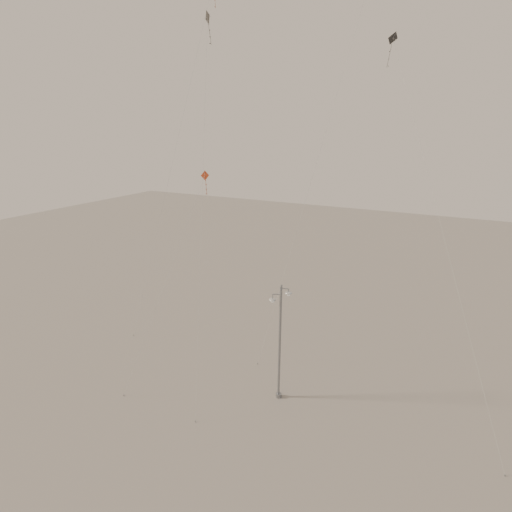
% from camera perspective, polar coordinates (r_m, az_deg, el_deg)
% --- Properties ---
extents(ground, '(160.00, 160.00, 0.00)m').
position_cam_1_polar(ground, '(30.93, -0.44, -21.17)').
color(ground, gray).
rests_on(ground, ground).
extents(street_lamp, '(1.54, 0.91, 9.14)m').
position_cam_1_polar(street_lamp, '(29.47, 3.41, -11.88)').
color(street_lamp, gray).
rests_on(street_lamp, ground).
extents(kite_0, '(6.07, 7.96, 31.93)m').
position_cam_1_polar(kite_0, '(39.18, -8.63, 25.82)').
color(kite_0, '#9D3316').
rests_on(kite_0, ground).
extents(kite_1, '(3.71, 8.54, 27.29)m').
position_cam_1_polar(kite_1, '(29.95, -7.30, 19.94)').
color(kite_1, '#292622').
rests_on(kite_1, ground).
extents(kite_2, '(6.36, 12.03, 37.04)m').
position_cam_1_polar(kite_2, '(38.07, 14.95, 30.96)').
color(kite_2, '#9B4919').
rests_on(kite_2, ground).
extents(kite_3, '(5.61, 4.63, 16.76)m').
position_cam_1_polar(kite_3, '(28.16, -10.16, 3.45)').
color(kite_3, '#9D3316').
rests_on(kite_3, ground).
extents(kite_4, '(10.70, 9.84, 25.94)m').
position_cam_1_polar(kite_4, '(30.55, 21.65, 17.21)').
color(kite_4, '#292622').
rests_on(kite_4, ground).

